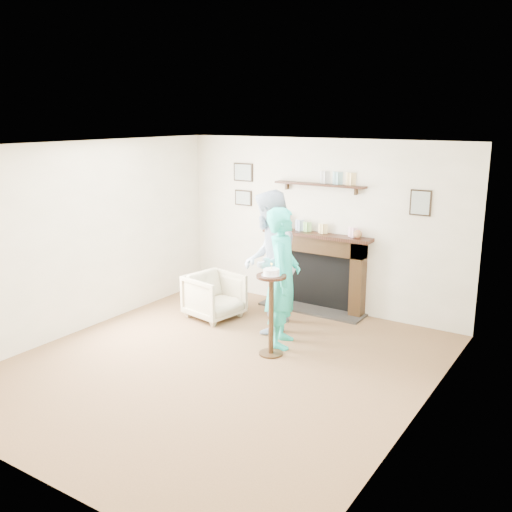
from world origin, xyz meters
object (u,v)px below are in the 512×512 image
(pedestal_table, at_px, (271,299))
(man, at_px, (268,329))
(armchair, at_px, (215,317))
(woman, at_px, (282,344))

(pedestal_table, bearing_deg, man, 123.67)
(man, bearing_deg, pedestal_table, 12.82)
(armchair, distance_m, man, 0.89)
(man, relative_size, pedestal_table, 1.65)
(man, bearing_deg, armchair, -109.20)
(armchair, relative_size, man, 0.37)
(armchair, distance_m, woman, 1.35)
(armchair, relative_size, pedestal_table, 0.61)
(armchair, distance_m, pedestal_table, 1.67)
(man, height_order, pedestal_table, pedestal_table)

